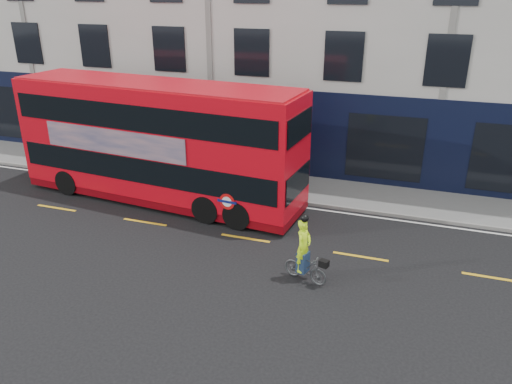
% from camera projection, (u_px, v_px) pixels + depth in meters
% --- Properties ---
extents(ground, '(120.00, 120.00, 0.00)m').
position_uv_depth(ground, '(123.00, 240.00, 17.35)').
color(ground, black).
rests_on(ground, ground).
extents(pavement, '(60.00, 3.00, 0.12)m').
position_uv_depth(pavement, '(201.00, 176.00, 23.01)').
color(pavement, slate).
rests_on(pavement, ground).
extents(kerb, '(60.00, 0.12, 0.13)m').
position_uv_depth(kerb, '(186.00, 187.00, 21.70)').
color(kerb, gray).
rests_on(kerb, ground).
extents(building_terrace, '(50.00, 10.07, 15.00)m').
position_uv_depth(building_terrace, '(247.00, 0.00, 25.80)').
color(building_terrace, beige).
rests_on(building_terrace, ground).
extents(road_edge_line, '(58.00, 0.10, 0.01)m').
position_uv_depth(road_edge_line, '(183.00, 191.00, 21.46)').
color(road_edge_line, silver).
rests_on(road_edge_line, ground).
extents(lane_dashes, '(58.00, 0.12, 0.01)m').
position_uv_depth(lane_dashes, '(145.00, 222.00, 18.66)').
color(lane_dashes, gold).
rests_on(lane_dashes, ground).
extents(bus, '(12.09, 3.80, 4.80)m').
position_uv_depth(bus, '(159.00, 142.00, 19.77)').
color(bus, red).
rests_on(bus, ground).
extents(cyclist, '(1.50, 0.82, 2.16)m').
position_uv_depth(cyclist, '(305.00, 258.00, 14.71)').
color(cyclist, '#474A4C').
rests_on(cyclist, ground).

